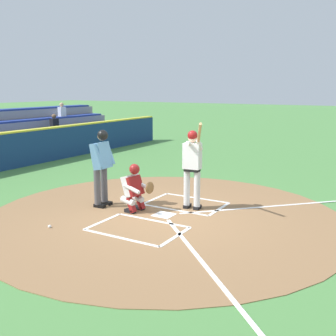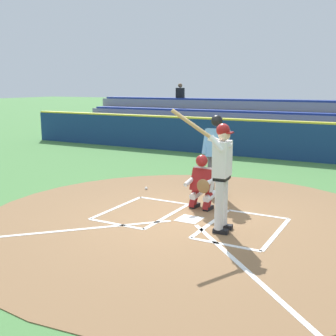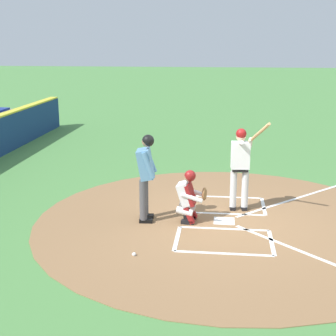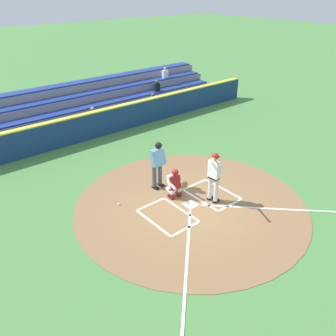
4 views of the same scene
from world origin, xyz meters
name	(u,v)px [view 4 (image 4 of 4)]	position (x,y,z in m)	size (l,w,h in m)	color
ground_plane	(191,205)	(0.00, 0.00, 0.00)	(120.00, 120.00, 0.00)	#4C8442
dirt_circle	(191,205)	(0.00, 0.00, 0.01)	(8.00, 8.00, 0.01)	olive
home_plate_and_chalk	(209,216)	(0.00, 0.88, 0.01)	(7.93, 4.91, 0.01)	white
batter	(214,174)	(-0.75, 0.33, 1.10)	(0.90, 0.78, 2.13)	silver
catcher	(175,183)	(0.07, -0.75, 0.59)	(0.59, 0.65, 1.13)	black
plate_umpire	(158,162)	(0.13, -1.65, 1.08)	(0.60, 0.44, 1.86)	#4C4C51
baseball	(119,204)	(1.92, -1.59, 0.04)	(0.07, 0.07, 0.07)	white
backstop_wall	(85,127)	(0.00, -7.50, 0.65)	(22.00, 0.36, 1.31)	navy
bleacher_stand	(61,112)	(0.00, -10.20, 0.70)	(20.00, 3.40, 2.55)	gray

